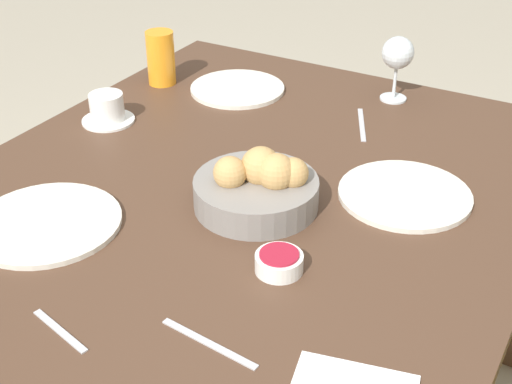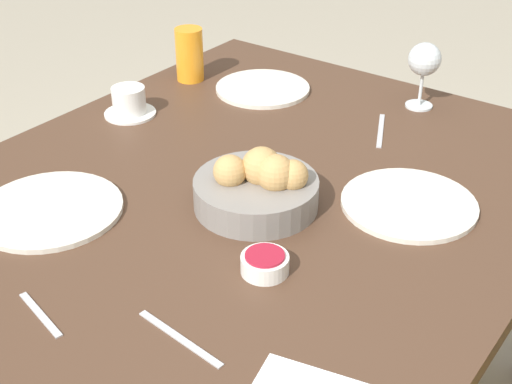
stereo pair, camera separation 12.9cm
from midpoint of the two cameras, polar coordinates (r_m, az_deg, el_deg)
The scene contains 12 objects.
dining_table at distance 1.43m, azimuth -3.21°, elevation -2.36°, with size 1.27×1.08×0.72m.
bread_basket at distance 1.29m, azimuth -2.68°, elevation 0.33°, with size 0.23×0.23×0.11m.
plate_near_left at distance 1.78m, azimuth -3.60°, elevation 8.20°, with size 0.23×0.23×0.01m.
plate_near_right at distance 1.32m, azimuth -19.14°, elevation -2.45°, with size 0.26×0.26×0.01m.
plate_far_center at distance 1.35m, azimuth 9.16°, elevation -0.28°, with size 0.25×0.25×0.01m.
juice_glass at distance 1.83m, azimuth -9.68°, elevation 10.49°, with size 0.07×0.07×0.13m.
wine_glass at distance 1.71m, azimuth 9.13°, elevation 10.72°, with size 0.08×0.08×0.16m.
coffee_cup at distance 1.66m, azimuth -14.05°, elevation 6.38°, with size 0.12×0.12×0.07m.
jam_bowl_berry at distance 1.14m, azimuth -1.40°, elevation -5.75°, with size 0.08×0.08×0.03m.
fork_silver at distance 1.03m, azimuth -7.47°, elevation -12.06°, with size 0.03×0.17×0.00m.
knife_silver at distance 1.61m, azimuth 6.19°, elevation 5.33°, with size 0.15×0.08×0.00m.
spoon_coffee at distance 1.10m, azimuth -18.77°, elevation -10.61°, with size 0.04×0.12×0.00m.
Camera 1 is at (1.03, 0.60, 1.43)m, focal length 50.00 mm.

